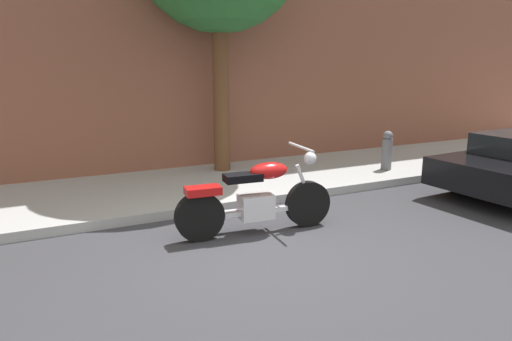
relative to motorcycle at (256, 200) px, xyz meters
name	(u,v)px	position (x,y,z in m)	size (l,w,h in m)	color
ground_plane	(261,253)	(-0.24, -0.62, -0.46)	(60.00, 60.00, 0.00)	#38383D
sidewalk	(184,188)	(-0.24, 2.34, -0.39)	(23.08, 2.66, 0.14)	#ABABAB
motorcycle	(256,200)	(0.00, 0.00, 0.00)	(2.15, 0.70, 1.13)	black
fire_hydrant	(387,154)	(3.67, 1.68, 0.00)	(0.20, 0.20, 0.91)	slate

